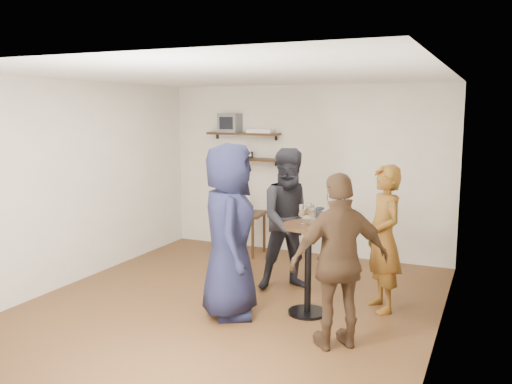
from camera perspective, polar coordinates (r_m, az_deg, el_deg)
room at (r=6.10m, az=-2.44°, el=-0.09°), size 4.58×5.08×2.68m
shelf_upper at (r=8.61m, az=-1.35°, el=6.16°), size 1.20×0.25×0.04m
shelf_lower at (r=8.64m, az=-1.34°, el=3.51°), size 1.20×0.25×0.04m
crt_monitor at (r=8.70m, az=-2.72°, el=7.28°), size 0.32×0.30×0.30m
dvd_deck at (r=8.48m, az=0.54°, el=6.44°), size 0.40×0.24×0.06m
radio at (r=8.62m, az=-1.12°, el=3.94°), size 0.22×0.10×0.10m
power_strip at (r=8.84m, az=-3.33°, el=3.83°), size 0.30×0.05×0.03m
side_table at (r=8.38m, az=-1.10°, el=-2.89°), size 0.60×0.60×0.66m
vase_lilies at (r=8.30m, az=-1.12°, el=0.14°), size 0.20×0.21×1.08m
drinks_table at (r=5.94m, az=5.51°, el=-6.78°), size 0.55×0.55×1.01m
wine_glass_fl at (r=5.82m, az=4.91°, el=-2.01°), size 0.07×0.07×0.21m
wine_glass_fr at (r=5.79m, az=6.00°, el=-2.23°), size 0.06×0.06×0.19m
wine_glass_bl at (r=5.88m, az=5.62°, el=-1.86°), size 0.07×0.07×0.22m
wine_glass_br at (r=5.83m, az=5.82°, el=-1.99°), size 0.07×0.07×0.21m
person_plaid at (r=6.17m, az=13.28°, el=-4.78°), size 0.65×0.71×1.64m
person_dark at (r=6.70m, az=3.79°, el=-2.93°), size 1.08×1.03×1.77m
person_navy at (r=5.82m, az=-2.84°, el=-4.12°), size 0.95×1.09×1.88m
person_brown at (r=5.13m, az=8.82°, el=-7.25°), size 1.01×0.92×1.66m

